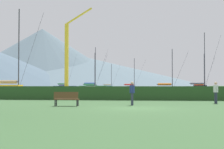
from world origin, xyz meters
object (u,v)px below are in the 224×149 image
Objects in this scene: sailboat_slip_8 at (94,87)px; sailboat_slip_9 at (202,88)px; sailboat_slip_5 at (110,88)px; sailboat_slip_11 at (15,90)px; sailboat_slip_12 at (170,90)px; person_standing_walker at (216,91)px; sailboat_slip_6 at (203,88)px; sailboat_slip_7 at (133,88)px; park_bench_near_path at (66,98)px; person_seated_viewer at (132,91)px; sailboat_slip_4 at (65,87)px; dock_crane at (67,61)px; sailboat_slip_10 at (93,88)px.

sailboat_slip_8 is 0.95× the size of sailboat_slip_9.
sailboat_slip_11 is (-6.63, -58.96, 0.17)m from sailboat_slip_5.
person_standing_walker is at bearing -98.65° from sailboat_slip_12.
sailboat_slip_7 is (-18.17, -3.71, -0.02)m from sailboat_slip_6.
sailboat_slip_9 is (-2.51, -15.83, 0.10)m from sailboat_slip_6.
person_standing_walker is (10.56, 4.32, 0.44)m from park_bench_near_path.
sailboat_slip_5 is at bearing 81.81° from sailboat_slip_11.
sailboat_slip_6 is 54.54m from sailboat_slip_11.
sailboat_slip_7 reaches higher than person_seated_viewer.
sailboat_slip_6 is at bearing 65.76° from person_standing_walker.
sailboat_slip_7 is 5.02× the size of person_standing_walker.
sailboat_slip_12 is 38.70m from park_bench_near_path.
sailboat_slip_12 is at bearing -118.44° from sailboat_slip_9.
person_seated_viewer is at bearing -87.17° from sailboat_slip_5.
sailboat_slip_8 reaches higher than sailboat_slip_5.
sailboat_slip_5 is 0.85× the size of sailboat_slip_6.
sailboat_slip_4 reaches higher than person_seated_viewer.
sailboat_slip_6 is 0.48× the size of dock_crane.
sailboat_slip_5 is (14.12, 1.70, -0.13)m from sailboat_slip_4.
person_standing_walker is (20.77, -66.14, 0.23)m from sailboat_slip_8.
sailboat_slip_6 is 69.71m from park_bench_near_path.
sailboat_slip_8 is at bearing -110.39° from sailboat_slip_5.
person_seated_viewer is (-12.55, -49.73, 0.26)m from sailboat_slip_9.
park_bench_near_path is (-19.40, -66.95, -0.08)m from sailboat_slip_6.
sailboat_slip_9 is at bearing 49.07° from sailboat_slip_12.
sailboat_slip_11 is at bearing 125.29° from person_standing_walker.
sailboat_slip_4 is at bearing 140.48° from sailboat_slip_7.
dock_crane is at bearing -110.07° from sailboat_slip_5.
sailboat_slip_10 is 0.72× the size of sailboat_slip_11.
person_seated_viewer is (11.80, -52.07, 0.38)m from sailboat_slip_10.
sailboat_slip_7 is at bearing -176.36° from sailboat_slip_6.
person_seated_viewer is (3.11, -61.86, 0.38)m from sailboat_slip_7.
sailboat_slip_10 is 0.44× the size of dock_crane.
sailboat_slip_4 is 1.26× the size of sailboat_slip_6.
person_standing_walker is (31.61, -76.44, 0.27)m from sailboat_slip_4.
sailboat_slip_9 is at bearing 40.45° from sailboat_slip_11.
person_seated_viewer is at bearing -88.49° from sailboat_slip_7.
sailboat_slip_11 is 27.12m from park_bench_near_path.
sailboat_slip_4 is 82.72m from person_standing_walker.
person_seated_viewer is 57.73m from dock_crane.
sailboat_slip_9 is 1.04× the size of sailboat_slip_11.
sailboat_slip_5 is 29.00m from sailboat_slip_10.
person_seated_viewer is (11.26, -81.06, 0.40)m from sailboat_slip_5.
sailboat_slip_6 is at bearing 51.06° from sailboat_slip_11.
sailboat_slip_12 is 30.20m from dock_crane.
sailboat_slip_8 is at bearing 109.40° from sailboat_slip_12.
sailboat_slip_4 reaches higher than sailboat_slip_10.
sailboat_slip_12 is at bearing -37.99° from dock_crane.
person_seated_viewer is at bearing -171.07° from person_standing_walker.
sailboat_slip_9 reaches higher than park_bench_near_path.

